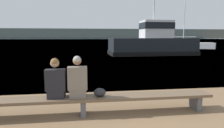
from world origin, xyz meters
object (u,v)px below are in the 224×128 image
shopping_bag (100,92)px  tugboat_red (153,44)px  moored_sailboat (186,45)px  person_right (78,80)px  person_left (56,82)px  bench_main (83,100)px

shopping_bag → tugboat_red: (6.53, 15.20, 0.56)m
tugboat_red → moored_sailboat: 13.49m
person_right → shopping_bag: person_right is taller
person_left → shopping_bag: person_left is taller
bench_main → person_right: bearing=175.9°
shopping_bag → moored_sailboat: bearing=58.5°
tugboat_red → moored_sailboat: (8.95, 10.07, -0.60)m
person_right → moored_sailboat: bearing=57.7°
person_left → bench_main: bearing=-0.9°
moored_sailboat → person_left: bearing=169.3°
person_right → tugboat_red: size_ratio=0.11×
person_left → moored_sailboat: 30.15m
tugboat_red → shopping_bag: bearing=155.3°
person_right → bench_main: bearing=-4.1°
bench_main → shopping_bag: 0.43m
bench_main → moored_sailboat: moored_sailboat is taller
bench_main → tugboat_red: (6.92, 15.18, 0.74)m
person_left → tugboat_red: 16.94m
person_right → shopping_bag: size_ratio=3.45×
moored_sailboat → shopping_bag: bearing=170.9°
person_left → shopping_bag: 1.04m
person_left → shopping_bag: size_ratio=3.29×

